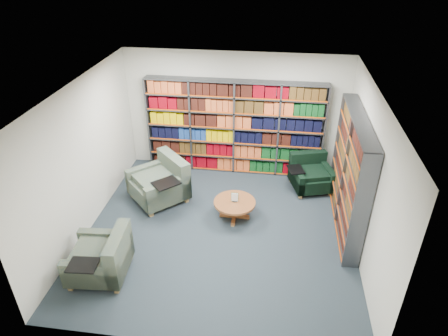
# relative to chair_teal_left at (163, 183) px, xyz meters

# --- Properties ---
(room_shell) EXTENTS (5.02, 5.02, 2.82)m
(room_shell) POSITION_rel_chair_teal_left_xyz_m (1.36, -0.94, 1.03)
(room_shell) COLOR black
(room_shell) RESTS_ON ground
(bookshelf_back) EXTENTS (4.00, 0.28, 2.20)m
(bookshelf_back) POSITION_rel_chair_teal_left_xyz_m (1.36, 1.40, 0.72)
(bookshelf_back) COLOR #47494F
(bookshelf_back) RESTS_ON ground
(bookshelf_right) EXTENTS (0.28, 2.50, 2.20)m
(bookshelf_right) POSITION_rel_chair_teal_left_xyz_m (3.70, -0.34, 0.72)
(bookshelf_right) COLOR #47494F
(bookshelf_right) RESTS_ON ground
(chair_teal_left) EXTENTS (1.44, 1.44, 0.93)m
(chair_teal_left) POSITION_rel_chair_teal_left_xyz_m (0.00, 0.00, 0.00)
(chair_teal_left) COLOR #071F34
(chair_teal_left) RESTS_ON ground
(chair_green_right) EXTENTS (1.08, 1.02, 0.75)m
(chair_green_right) POSITION_rel_chair_teal_left_xyz_m (3.12, 0.88, -0.07)
(chair_green_right) COLOR black
(chair_green_right) RESTS_ON ground
(chair_teal_front) EXTENTS (0.98, 1.12, 0.83)m
(chair_teal_front) POSITION_rel_chair_teal_left_xyz_m (-0.35, -2.31, -0.04)
(chair_teal_front) COLOR #071F34
(chair_teal_front) RESTS_ON ground
(coffee_table) EXTENTS (0.82, 0.82, 0.58)m
(coffee_table) POSITION_rel_chair_teal_left_xyz_m (1.59, -0.49, -0.06)
(coffee_table) COLOR brown
(coffee_table) RESTS_ON ground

